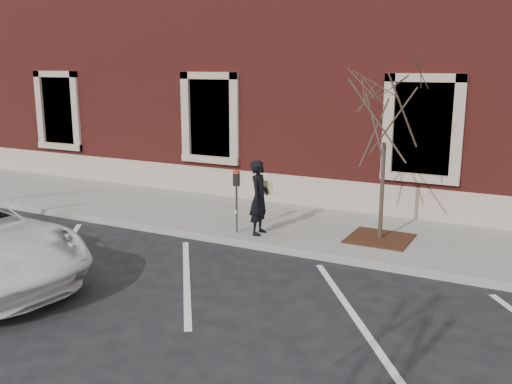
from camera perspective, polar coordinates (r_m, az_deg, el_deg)
The scene contains 9 objects.
ground at distance 12.60m, azimuth -1.27°, elevation -5.42°, with size 120.00×120.00×0.00m, color #28282B.
sidewalk_near at distance 14.06m, azimuth 2.17°, elevation -3.17°, with size 40.00×3.50×0.15m, color #9D9C93.
curb_near at distance 12.53m, azimuth -1.38°, elevation -5.16°, with size 40.00×0.12×0.15m, color #9E9E99.
parking_stripes at distance 10.83m, azimuth -6.96°, elevation -8.56°, with size 28.00×4.40×0.01m, color silver, non-canonical shape.
building_civic at distance 19.12m, azimuth 10.22°, elevation 12.70°, with size 40.00×8.62×8.00m.
man at distance 12.75m, azimuth 0.33°, elevation -0.56°, with size 0.61×0.40×1.69m, color black.
parking_meter at distance 12.84m, azimuth -1.97°, elevation 0.22°, with size 0.13×0.10×1.43m.
tree_grate at distance 12.86m, azimuth 12.26°, elevation -4.55°, with size 1.33×1.33×0.03m, color #462216.
sapling at distance 12.35m, azimuth 12.84°, elevation 7.52°, with size 2.33×2.33×3.89m.
Camera 1 is at (5.79, -10.48, 3.89)m, focal length 40.00 mm.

